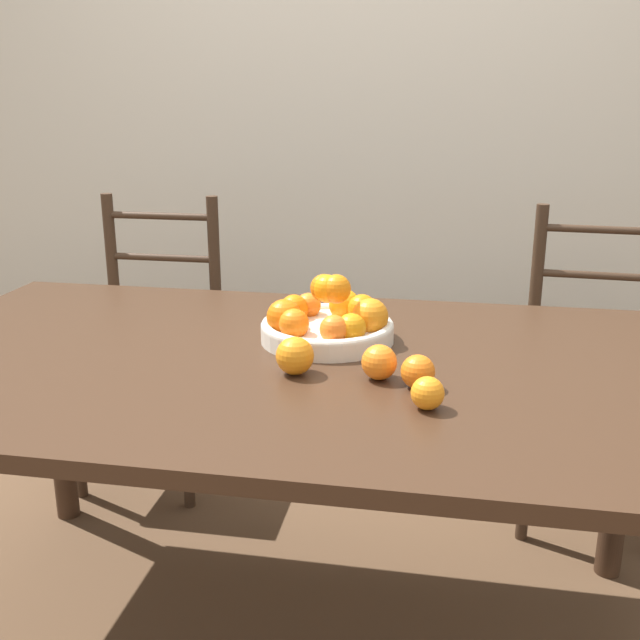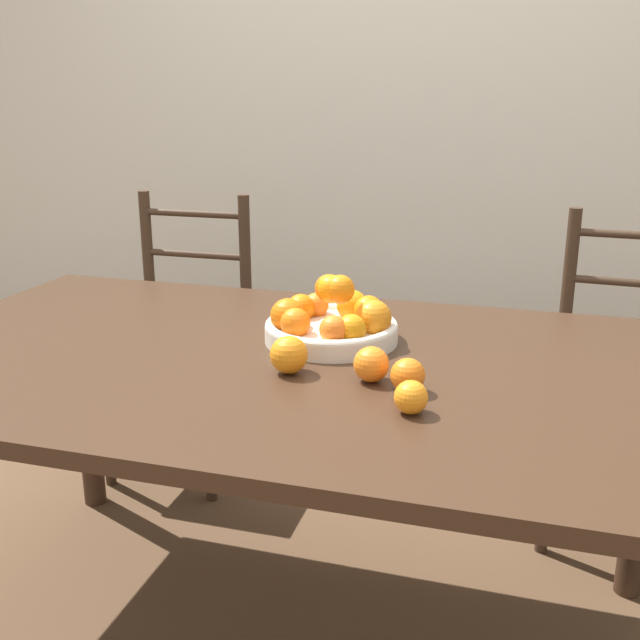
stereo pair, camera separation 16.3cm
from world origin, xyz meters
The scene contains 9 objects.
wall_back centered at (0.00, 1.53, 1.30)m, with size 8.00×0.06×2.60m.
dining_table centered at (0.00, 0.00, 0.67)m, with size 1.81×1.05×0.75m.
fruit_bowl centered at (0.07, 0.13, 0.80)m, with size 0.31×0.31×0.16m.
orange_loose_0 centered at (0.32, -0.22, 0.78)m, with size 0.06×0.06×0.06m.
orange_loose_1 centered at (0.30, -0.12, 0.79)m, with size 0.07×0.07×0.07m.
orange_loose_2 centered at (0.05, -0.09, 0.79)m, with size 0.08×0.08×0.08m.
orange_loose_3 centered at (0.22, -0.09, 0.79)m, with size 0.07×0.07×0.07m.
chair_left centered at (-0.65, 0.79, 0.46)m, with size 0.42×0.40×0.97m.
chair_right centered at (0.80, 0.79, 0.46)m, with size 0.44×0.42×0.97m.
Camera 1 is at (0.36, -1.49, 1.31)m, focal length 42.00 mm.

